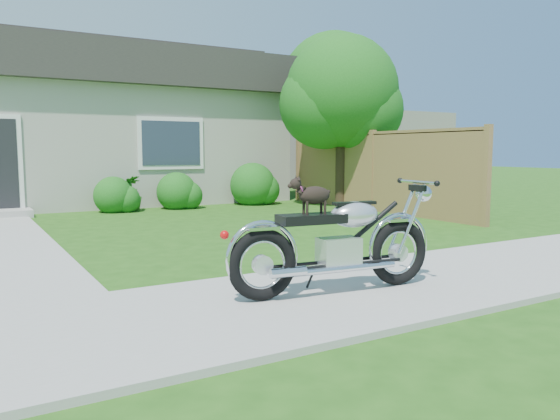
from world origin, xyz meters
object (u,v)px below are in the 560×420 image
at_px(house, 46,123).
at_px(motorcycle_with_dog, 339,241).
at_px(potted_plant_right, 132,193).
at_px(tree_near, 347,97).
at_px(fence, 372,171).
at_px(tree_far, 338,91).

distance_m(house, motorcycle_with_dog, 12.19).
bearing_deg(potted_plant_right, tree_near, -18.89).
distance_m(tree_near, potted_plant_right, 5.79).
bearing_deg(potted_plant_right, house, 111.52).
distance_m(fence, tree_near, 2.12).
xyz_separation_m(fence, potted_plant_right, (-4.94, 2.80, -0.52)).
relative_size(tree_far, motorcycle_with_dog, 2.29).
relative_size(fence, potted_plant_right, 7.96).
xyz_separation_m(tree_near, tree_far, (1.84, 2.89, 0.50)).
relative_size(tree_far, potted_plant_right, 6.12).
xyz_separation_m(house, fence, (6.30, -6.24, -1.22)).
height_order(house, fence, house).
relative_size(house, tree_near, 2.93).
distance_m(house, tree_near, 8.22).
bearing_deg(house, tree_far, -15.48).
bearing_deg(house, tree_near, -39.01).
xyz_separation_m(tree_far, potted_plant_right, (-6.85, -1.17, -2.85)).
bearing_deg(tree_far, house, 164.52).
height_order(fence, potted_plant_right, fence).
bearing_deg(motorcycle_with_dog, tree_near, 58.93).
bearing_deg(fence, house, 135.26).
xyz_separation_m(house, motorcycle_with_dog, (1.03, -12.04, -1.62)).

